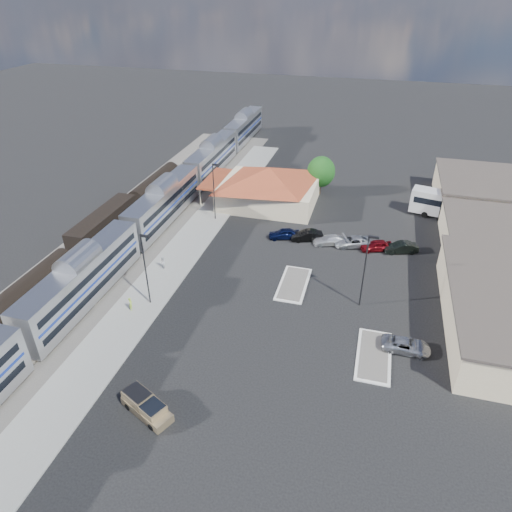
% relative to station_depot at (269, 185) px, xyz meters
% --- Properties ---
extents(ground, '(280.00, 280.00, 0.00)m').
position_rel_station_depot_xyz_m(ground, '(4.56, -24.00, -3.13)').
color(ground, black).
rests_on(ground, ground).
extents(railbed, '(16.00, 100.00, 0.12)m').
position_rel_station_depot_xyz_m(railbed, '(-16.44, -16.00, -3.07)').
color(railbed, '#4C4944').
rests_on(railbed, ground).
extents(platform, '(5.50, 92.00, 0.18)m').
position_rel_station_depot_xyz_m(platform, '(-7.44, -18.00, -3.04)').
color(platform, gray).
rests_on(platform, ground).
extents(passenger_train, '(3.00, 104.00, 5.55)m').
position_rel_station_depot_xyz_m(passenger_train, '(-13.44, -10.67, -0.26)').
color(passenger_train, silver).
rests_on(passenger_train, ground).
extents(freight_cars, '(2.80, 46.00, 4.00)m').
position_rel_station_depot_xyz_m(freight_cars, '(-19.44, -17.72, -1.21)').
color(freight_cars, black).
rests_on(freight_cars, ground).
extents(station_depot, '(18.35, 12.24, 6.20)m').
position_rel_station_depot_xyz_m(station_depot, '(0.00, 0.00, 0.00)').
color(station_depot, '#C5B690').
rests_on(station_depot, ground).
extents(buildings_east, '(14.40, 51.40, 4.80)m').
position_rel_station_depot_xyz_m(buildings_east, '(32.56, -9.72, -0.86)').
color(buildings_east, '#C6B28C').
rests_on(buildings_east, ground).
extents(traffic_island_south, '(3.30, 7.50, 0.21)m').
position_rel_station_depot_xyz_m(traffic_island_south, '(8.56, -22.00, -3.03)').
color(traffic_island_south, silver).
rests_on(traffic_island_south, ground).
extents(traffic_island_north, '(3.30, 7.50, 0.21)m').
position_rel_station_depot_xyz_m(traffic_island_north, '(18.56, -32.00, -3.03)').
color(traffic_island_north, silver).
rests_on(traffic_island_north, ground).
extents(lamp_plat_s, '(1.08, 0.25, 9.00)m').
position_rel_station_depot_xyz_m(lamp_plat_s, '(-6.34, -30.00, 2.21)').
color(lamp_plat_s, black).
rests_on(lamp_plat_s, ground).
extents(lamp_plat_n, '(1.08, 0.25, 9.00)m').
position_rel_station_depot_xyz_m(lamp_plat_n, '(-6.34, -8.00, 2.21)').
color(lamp_plat_n, black).
rests_on(lamp_plat_n, ground).
extents(lamp_lot, '(1.08, 0.25, 9.00)m').
position_rel_station_depot_xyz_m(lamp_lot, '(16.66, -24.00, 2.21)').
color(lamp_lot, black).
rests_on(lamp_lot, ground).
extents(tree_depot, '(4.71, 4.71, 6.63)m').
position_rel_station_depot_xyz_m(tree_depot, '(7.56, 6.00, 0.89)').
color(tree_depot, '#382314').
rests_on(tree_depot, ground).
extents(pickup_truck, '(5.23, 3.73, 1.71)m').
position_rel_station_depot_xyz_m(pickup_truck, '(0.29, -44.09, -2.32)').
color(pickup_truck, tan).
rests_on(pickup_truck, ground).
extents(suv, '(4.84, 2.27, 1.34)m').
position_rel_station_depot_xyz_m(suv, '(21.51, -30.37, -2.46)').
color(suv, '#A9ACB2').
rests_on(suv, ground).
extents(coach_bus, '(12.89, 5.37, 4.04)m').
position_rel_station_depot_xyz_m(coach_bus, '(28.56, 1.69, -0.80)').
color(coach_bus, white).
rests_on(coach_bus, ground).
extents(person_a, '(0.55, 0.67, 1.58)m').
position_rel_station_depot_xyz_m(person_a, '(-7.87, -31.76, -2.16)').
color(person_a, '#B0D743').
rests_on(person_a, platform).
extents(person_b, '(0.83, 0.94, 1.62)m').
position_rel_station_depot_xyz_m(person_b, '(-8.17, -22.97, -2.14)').
color(person_b, white).
rests_on(person_b, platform).
extents(parked_car_a, '(4.74, 3.05, 1.50)m').
position_rel_station_depot_xyz_m(parked_car_a, '(5.01, -11.00, -2.38)').
color(parked_car_a, '#0B1338').
rests_on(parked_car_a, ground).
extents(parked_car_b, '(4.79, 2.99, 1.49)m').
position_rel_station_depot_xyz_m(parked_car_b, '(8.21, -10.70, -2.39)').
color(parked_car_b, black).
rests_on(parked_car_b, ground).
extents(parked_car_c, '(4.92, 3.37, 1.32)m').
position_rel_station_depot_xyz_m(parked_car_c, '(11.41, -11.00, -2.47)').
color(parked_car_c, silver).
rests_on(parked_car_c, ground).
extents(parked_car_d, '(5.61, 3.78, 1.43)m').
position_rel_station_depot_xyz_m(parked_car_d, '(14.61, -10.70, -2.42)').
color(parked_car_d, '#9A9DA2').
rests_on(parked_car_d, ground).
extents(parked_car_e, '(4.68, 3.16, 1.48)m').
position_rel_station_depot_xyz_m(parked_car_e, '(17.81, -11.00, -2.39)').
color(parked_car_e, maroon).
rests_on(parked_car_e, ground).
extents(parked_car_f, '(4.79, 2.90, 1.49)m').
position_rel_station_depot_xyz_m(parked_car_f, '(21.01, -10.70, -2.39)').
color(parked_car_f, black).
rests_on(parked_car_f, ground).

